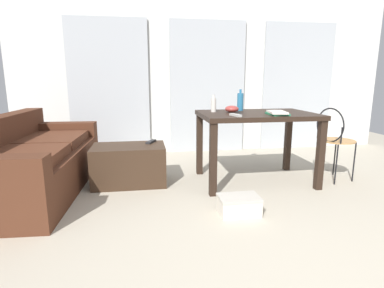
% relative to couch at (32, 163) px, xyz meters
% --- Properties ---
extents(ground_plane, '(7.98, 7.98, 0.00)m').
position_rel_couch_xyz_m(ground_plane, '(2.20, -0.41, -0.31)').
color(ground_plane, '#B2A893').
extents(wall_back, '(5.98, 0.10, 2.46)m').
position_rel_couch_xyz_m(wall_back, '(2.20, 1.65, 0.92)').
color(wall_back, silver).
rests_on(wall_back, ground).
extents(curtains, '(4.25, 0.03, 2.05)m').
position_rel_couch_xyz_m(curtains, '(2.20, 1.57, 0.72)').
color(curtains, '#B2B7BC').
rests_on(curtains, ground).
extents(couch, '(0.99, 2.07, 0.79)m').
position_rel_couch_xyz_m(couch, '(0.00, 0.00, 0.00)').
color(couch, '#4C2819').
rests_on(couch, ground).
extents(coffee_table, '(0.80, 0.51, 0.44)m').
position_rel_couch_xyz_m(coffee_table, '(0.99, 0.10, -0.09)').
color(coffee_table, '#382619').
rests_on(coffee_table, ground).
extents(craft_table, '(1.26, 0.85, 0.80)m').
position_rel_couch_xyz_m(craft_table, '(2.42, -0.04, 0.38)').
color(craft_table, black).
rests_on(craft_table, ground).
extents(wire_chair, '(0.39, 0.42, 0.85)m').
position_rel_couch_xyz_m(wire_chair, '(3.31, -0.16, 0.23)').
color(wire_chair, '#B7844C').
rests_on(wire_chair, ground).
extents(bottle_near, '(0.07, 0.07, 0.25)m').
position_rel_couch_xyz_m(bottle_near, '(2.31, 0.22, 0.59)').
color(bottle_near, teal).
rests_on(bottle_near, craft_table).
extents(bottle_far, '(0.06, 0.06, 0.19)m').
position_rel_couch_xyz_m(bottle_far, '(1.96, 0.11, 0.57)').
color(bottle_far, beige).
rests_on(bottle_far, craft_table).
extents(bowl, '(0.15, 0.15, 0.07)m').
position_rel_couch_xyz_m(bowl, '(2.15, 0.05, 0.53)').
color(bowl, '#9E3833').
rests_on(bowl, craft_table).
extents(book_stack, '(0.21, 0.31, 0.04)m').
position_rel_couch_xyz_m(book_stack, '(2.55, -0.28, 0.51)').
color(book_stack, '#2D7F56').
rests_on(book_stack, craft_table).
extents(tv_remote_on_table, '(0.09, 0.18, 0.02)m').
position_rel_couch_xyz_m(tv_remote_on_table, '(2.09, -0.32, 0.50)').
color(tv_remote_on_table, '#B7B7B2').
rests_on(tv_remote_on_table, craft_table).
extents(tv_remote_primary, '(0.13, 0.19, 0.02)m').
position_rel_couch_xyz_m(tv_remote_primary, '(1.24, 0.22, 0.14)').
color(tv_remote_primary, '#232326').
rests_on(tv_remote_primary, coffee_table).
extents(shoebox, '(0.36, 0.24, 0.16)m').
position_rel_couch_xyz_m(shoebox, '(1.97, -0.89, -0.23)').
color(shoebox, beige).
rests_on(shoebox, ground).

